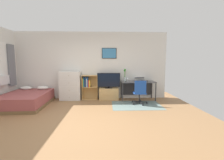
% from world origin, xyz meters
% --- Properties ---
extents(ground_plane, '(7.20, 7.20, 0.00)m').
position_xyz_m(ground_plane, '(0.00, 0.00, 0.00)').
color(ground_plane, '#936B44').
extents(wall_back_with_posters, '(6.12, 0.09, 2.70)m').
position_xyz_m(wall_back_with_posters, '(0.00, 2.43, 1.35)').
color(wall_back_with_posters, silver).
rests_on(wall_back_with_posters, ground_plane).
extents(area_rug, '(1.70, 1.20, 0.01)m').
position_xyz_m(area_rug, '(1.66, 1.28, 0.00)').
color(area_rug, slate).
rests_on(area_rug, ground_plane).
extents(bed, '(1.47, 2.00, 0.57)m').
position_xyz_m(bed, '(-2.17, 1.39, 0.23)').
color(bed, brown).
rests_on(bed, ground_plane).
extents(dresser, '(0.80, 0.46, 1.14)m').
position_xyz_m(dresser, '(-0.82, 2.15, 0.57)').
color(dresser, silver).
rests_on(dresser, ground_plane).
extents(bookshelf, '(0.61, 0.30, 0.97)m').
position_xyz_m(bookshelf, '(-0.11, 2.22, 0.56)').
color(bookshelf, tan).
rests_on(bookshelf, ground_plane).
extents(tv_stand, '(0.77, 0.41, 0.46)m').
position_xyz_m(tv_stand, '(0.70, 2.17, 0.23)').
color(tv_stand, tan).
rests_on(tv_stand, ground_plane).
extents(television, '(0.90, 0.16, 0.61)m').
position_xyz_m(television, '(0.70, 2.15, 0.77)').
color(television, black).
rests_on(television, tv_stand).
extents(desk, '(1.33, 0.59, 0.74)m').
position_xyz_m(desk, '(1.86, 2.15, 0.61)').
color(desk, '#4C4C4F').
rests_on(desk, ground_plane).
extents(office_chair, '(0.56, 0.58, 0.86)m').
position_xyz_m(office_chair, '(1.79, 1.39, 0.46)').
color(office_chair, '#232326').
rests_on(office_chair, ground_plane).
extents(laptop, '(0.39, 0.42, 0.16)m').
position_xyz_m(laptop, '(1.95, 2.18, 0.80)').
color(laptop, '#B7B7BC').
rests_on(laptop, desk).
extents(computer_mouse, '(0.06, 0.10, 0.03)m').
position_xyz_m(computer_mouse, '(2.23, 2.04, 0.76)').
color(computer_mouse, '#262628').
rests_on(computer_mouse, desk).
extents(bamboo_vase, '(0.10, 0.10, 0.49)m').
position_xyz_m(bamboo_vase, '(1.36, 2.24, 1.00)').
color(bamboo_vase, silver).
rests_on(bamboo_vase, desk).
extents(wine_glass, '(0.07, 0.07, 0.18)m').
position_xyz_m(wine_glass, '(1.43, 2.03, 0.87)').
color(wine_glass, silver).
rests_on(wine_glass, desk).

